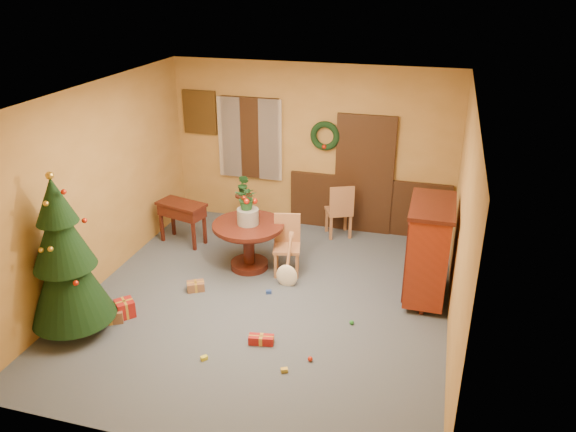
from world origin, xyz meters
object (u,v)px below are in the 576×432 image
(dining_table, at_px, (249,237))
(writing_desk, at_px, (182,213))
(chair_near, at_px, (287,242))
(sideboard, at_px, (428,249))
(christmas_tree, at_px, (65,259))

(dining_table, bearing_deg, writing_desk, 158.34)
(dining_table, xyz_separation_m, writing_desk, (-1.38, 0.55, 0.02))
(chair_near, height_order, sideboard, sideboard)
(chair_near, bearing_deg, sideboard, -5.69)
(dining_table, relative_size, chair_near, 1.19)
(writing_desk, bearing_deg, dining_table, -21.66)
(writing_desk, relative_size, sideboard, 0.62)
(dining_table, height_order, writing_desk, dining_table)
(dining_table, bearing_deg, chair_near, 5.95)
(dining_table, bearing_deg, sideboard, -3.11)
(chair_near, xyz_separation_m, writing_desk, (-1.97, 0.48, 0.05))
(chair_near, relative_size, christmas_tree, 0.42)
(dining_table, xyz_separation_m, christmas_tree, (-1.62, -2.16, 0.50))
(dining_table, distance_m, christmas_tree, 2.75)
(dining_table, relative_size, sideboard, 0.76)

